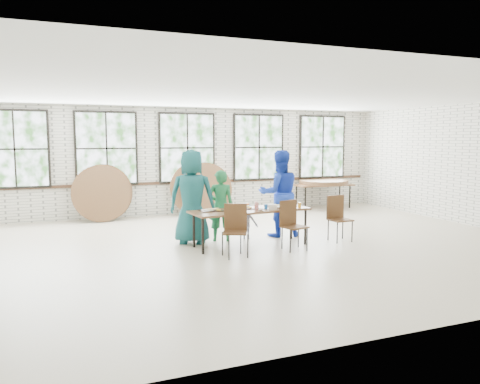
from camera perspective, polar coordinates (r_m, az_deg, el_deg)
The scene contains 13 objects.
room at distance 13.31m, azimuth -6.45°, elevation 5.17°, with size 12.00×12.00×12.00m.
dining_table at distance 9.28m, azimuth 1.27°, elevation -2.42°, with size 2.47×1.03×0.74m.
chair_near_left at distance 8.53m, azimuth -0.58°, elevation -4.11°, with size 0.55×0.54×0.95m.
chair_near_right at distance 9.08m, azimuth 6.27°, elevation -3.50°, with size 0.51×0.50×0.95m.
chair_spare at distance 10.03m, azimuth 11.82°, elevation -2.65°, with size 0.43×0.42×0.95m.
adult_teal at distance 9.52m, azimuth -5.87°, elevation -0.58°, with size 0.94×0.61×1.92m, color #1A5463.
adult_green at distance 9.73m, azimuth -2.38°, elevation -1.67°, with size 0.54×0.36×1.49m, color #1C6B3A.
toddler at distance 9.99m, azimuth 0.77°, elevation -3.55°, with size 0.50×0.29×0.77m, color #151A44.
adult_blue at distance 10.23m, azimuth 4.82°, elevation -0.18°, with size 0.92×0.71×1.88m, color #1B3BBD.
storage_table at distance 14.59m, azimuth 10.13°, elevation 0.72°, with size 1.83×0.83×0.74m.
tabletop_clutter at distance 9.27m, azimuth 1.80°, elevation -1.96°, with size 2.04×0.59×0.11m.
round_tops_stacked at distance 14.57m, azimuth 10.14°, elevation 1.19°, with size 1.50×1.50×0.13m.
round_tops_leaning at distance 12.83m, azimuth -10.46°, elevation 0.16°, with size 4.35×0.52×1.49m.
Camera 1 is at (-3.49, -8.40, 2.13)m, focal length 35.00 mm.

